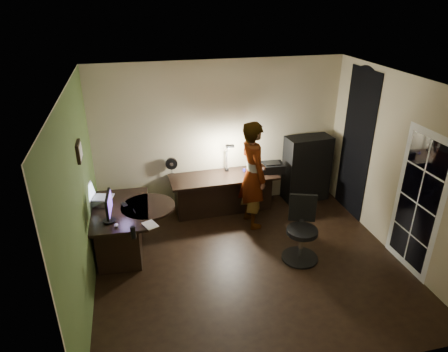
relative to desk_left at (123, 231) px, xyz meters
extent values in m
cube|color=black|center=(1.82, -0.76, -0.39)|extent=(4.50, 4.00, 0.01)
cube|color=silver|center=(1.82, -0.76, 2.32)|extent=(4.50, 4.00, 0.01)
cube|color=#BEAF89|center=(1.82, 1.24, 0.97)|extent=(4.50, 0.01, 2.70)
cube|color=#BEAF89|center=(1.82, -2.77, 0.97)|extent=(4.50, 0.01, 2.70)
cube|color=#BEAF89|center=(-0.44, -0.76, 0.97)|extent=(0.01, 4.00, 2.70)
cube|color=#BEAF89|center=(4.07, -0.76, 0.97)|extent=(0.01, 4.00, 2.70)
cube|color=#465D2A|center=(-0.42, -0.76, 0.97)|extent=(0.00, 4.00, 2.70)
cube|color=black|center=(4.06, 0.39, 0.92)|extent=(0.01, 0.90, 2.60)
cube|color=white|center=(4.05, -1.31, 0.67)|extent=(0.02, 0.92, 2.10)
cube|color=black|center=(-0.40, -0.31, 1.47)|extent=(0.04, 0.30, 0.25)
cube|color=black|center=(0.00, 0.00, 0.00)|extent=(0.88, 1.37, 0.77)
cube|color=black|center=(1.80, 0.87, -0.02)|extent=(1.94, 0.72, 0.72)
cube|color=black|center=(3.47, 1.02, 0.25)|extent=(0.87, 0.48, 1.27)
cube|color=silver|center=(-0.27, 0.18, 0.45)|extent=(0.33, 0.30, 0.11)
cube|color=silver|center=(-0.25, 0.18, 0.63)|extent=(0.41, 0.39, 0.23)
cube|color=black|center=(-0.15, -0.34, 0.54)|extent=(0.12, 0.46, 0.30)
ellipsoid|color=silver|center=(-0.05, -0.50, 0.41)|extent=(0.09, 0.10, 0.03)
cube|color=black|center=(0.06, 0.11, 0.40)|extent=(0.11, 0.15, 0.01)
cube|color=black|center=(0.20, -0.14, 0.40)|extent=(0.04, 0.13, 0.01)
cylinder|color=black|center=(0.17, -0.85, 0.48)|extent=(0.08, 0.08, 0.17)
cube|color=silver|center=(0.41, -0.58, 0.40)|extent=(0.24, 0.27, 0.01)
cube|color=black|center=(0.91, 1.16, 0.49)|extent=(0.22, 0.14, 0.33)
cube|color=#201A99|center=(2.28, 0.97, 0.37)|extent=(0.19, 0.11, 0.09)
cube|color=black|center=(2.70, 0.87, 0.42)|extent=(0.43, 0.35, 0.18)
cube|color=black|center=(1.91, 1.07, 0.64)|extent=(0.23, 0.32, 0.63)
cube|color=black|center=(2.60, -0.81, 0.11)|extent=(0.70, 0.70, 0.99)
imported|color=#D8A88C|center=(2.18, 0.35, 0.55)|extent=(0.53, 0.72, 1.87)
camera|label=1|loc=(0.31, -5.41, 3.37)|focal=32.00mm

